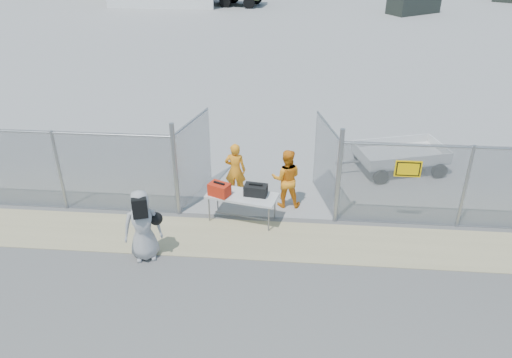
# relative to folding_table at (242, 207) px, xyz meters

# --- Properties ---
(ground) EXTENTS (160.00, 160.00, 0.00)m
(ground) POSITION_rel_folding_table_xyz_m (0.33, -1.82, -0.37)
(ground) COLOR #424141
(dirt_strip) EXTENTS (44.00, 1.60, 0.01)m
(dirt_strip) POSITION_rel_folding_table_xyz_m (0.33, -0.82, -0.36)
(dirt_strip) COLOR tan
(dirt_strip) RESTS_ON ground
(chain_link_fence) EXTENTS (40.00, 0.20, 2.20)m
(chain_link_fence) POSITION_rel_folding_table_xyz_m (0.33, 0.18, 0.73)
(chain_link_fence) COLOR gray
(chain_link_fence) RESTS_ON ground
(folding_table) EXTENTS (1.85, 1.07, 0.74)m
(folding_table) POSITION_rel_folding_table_xyz_m (0.00, 0.00, 0.00)
(folding_table) COLOR silver
(folding_table) RESTS_ON ground
(orange_bag) EXTENTS (0.59, 0.50, 0.31)m
(orange_bag) POSITION_rel_folding_table_xyz_m (-0.55, -0.05, 0.52)
(orange_bag) COLOR red
(orange_bag) RESTS_ON folding_table
(black_duffel) EXTENTS (0.59, 0.40, 0.27)m
(black_duffel) POSITION_rel_folding_table_xyz_m (0.34, 0.03, 0.50)
(black_duffel) COLOR black
(black_duffel) RESTS_ON folding_table
(security_worker_left) EXTENTS (0.58, 0.39, 1.55)m
(security_worker_left) POSITION_rel_folding_table_xyz_m (-0.31, 1.21, 0.41)
(security_worker_left) COLOR orange
(security_worker_left) RESTS_ON ground
(security_worker_right) EXTENTS (0.80, 0.63, 1.60)m
(security_worker_right) POSITION_rel_folding_table_xyz_m (1.07, 0.82, 0.43)
(security_worker_right) COLOR orange
(security_worker_right) RESTS_ON ground
(visitor) EXTENTS (0.95, 0.76, 1.70)m
(visitor) POSITION_rel_folding_table_xyz_m (-2.00, -1.68, 0.48)
(visitor) COLOR #979899
(visitor) RESTS_ON ground
(utility_trailer) EXTENTS (3.69, 2.61, 0.81)m
(utility_trailer) POSITION_rel_folding_table_xyz_m (4.39, 3.16, 0.04)
(utility_trailer) COLOR silver
(utility_trailer) RESTS_ON ground
(parked_vehicle_near) EXTENTS (4.17, 3.60, 1.74)m
(parked_vehicle_near) POSITION_rel_folding_table_xyz_m (9.60, 28.98, 0.50)
(parked_vehicle_near) COLOR #242924
(parked_vehicle_near) RESTS_ON ground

